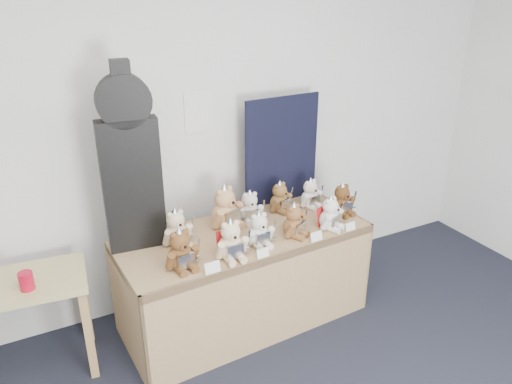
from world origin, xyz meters
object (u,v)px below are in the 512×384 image
teddy_front_left (231,242)px  teddy_back_right (280,198)px  red_cup (26,281)px  teddy_front_end (342,201)px  teddy_front_far_right (331,214)px  display_table (249,257)px  teddy_back_left (177,229)px  teddy_front_far_left (181,251)px  teddy_front_right (294,222)px  guitar_case (130,162)px  teddy_back_end (310,195)px  side_table (18,300)px  teddy_back_centre_right (250,208)px  teddy_back_centre_left (226,209)px  teddy_front_centre (259,231)px

teddy_front_left → teddy_back_right: 0.75m
red_cup → teddy_front_end: (2.15, -0.09, 0.09)m
teddy_front_far_right → teddy_front_end: (0.21, 0.15, 0.00)m
display_table → teddy_back_left: teddy_back_left is taller
teddy_front_far_left → teddy_front_left: bearing=-13.8°
teddy_front_right → teddy_front_end: teddy_front_end is taller
guitar_case → teddy_front_far_left: bearing=-61.8°
teddy_front_end → guitar_case: bearing=165.4°
teddy_front_right → teddy_front_far_right: size_ratio=0.99×
teddy_front_right → teddy_back_end: 0.49m
teddy_back_right → teddy_front_far_left: bearing=-175.0°
teddy_front_far_right → teddy_back_right: bearing=92.3°
side_table → red_cup: (0.07, -0.11, 0.18)m
display_table → side_table: size_ratio=2.06×
teddy_back_end → teddy_front_far_right: bearing=-112.3°
teddy_front_far_left → teddy_front_end: 1.31m
display_table → teddy_front_far_right: size_ratio=6.67×
teddy_back_centre_right → teddy_back_end: bearing=10.6°
teddy_front_far_left → display_table: bearing=7.9°
teddy_back_end → teddy_back_left: bearing=173.1°
teddy_back_left → teddy_back_centre_left: 0.40m
side_table → teddy_back_centre_right: 1.59m
teddy_front_far_left → teddy_back_end: bearing=9.6°
teddy_front_left → teddy_front_end: 1.00m
side_table → teddy_back_centre_left: 1.41m
teddy_back_centre_right → teddy_front_centre: bearing=-96.6°
teddy_front_far_left → teddy_front_left: (0.32, -0.03, 0.00)m
side_table → teddy_back_centre_right: size_ratio=3.38×
side_table → teddy_front_centre: size_ratio=3.28×
side_table → teddy_back_end: bearing=6.3°
teddy_back_left → teddy_back_centre_left: teddy_back_centre_left is taller
teddy_front_end → teddy_back_centre_right: (-0.65, 0.21, -0.00)m
red_cup → teddy_front_far_right: (1.95, -0.24, 0.09)m
teddy_front_far_left → teddy_front_far_right: bearing=-7.5°
teddy_front_far_left → teddy_back_centre_right: (0.65, 0.37, -0.01)m
teddy_front_end → teddy_back_left: size_ratio=0.94×
teddy_front_far_left → teddy_front_far_right: (1.09, 0.01, -0.01)m
display_table → teddy_front_centre: size_ratio=6.74×
teddy_front_centre → teddy_front_end: 0.77m
teddy_back_centre_left → teddy_back_right: size_ratio=1.32×
teddy_back_centre_left → teddy_back_right: (0.46, 0.04, -0.03)m
teddy_back_right → teddy_front_centre: bearing=-153.7°
teddy_front_far_left → teddy_front_left: size_ratio=0.99×
guitar_case → teddy_front_right: 1.14m
teddy_front_centre → teddy_front_right: same height
teddy_front_left → teddy_back_centre_right: teddy_front_left is taller
side_table → teddy_back_left: bearing=1.4°
display_table → teddy_back_left: size_ratio=6.31×
teddy_back_end → teddy_front_far_left: bearing=-173.7°
side_table → guitar_case: bearing=7.3°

